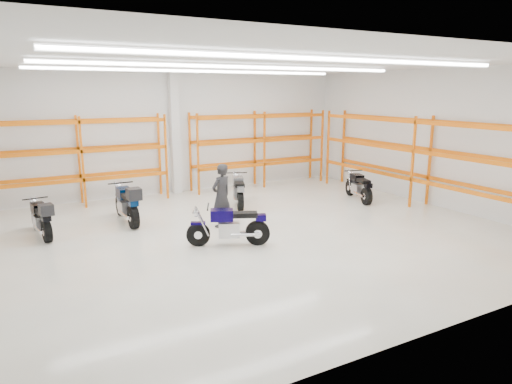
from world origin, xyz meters
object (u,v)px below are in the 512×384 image
standing_man (221,196)px  motorcycle_main (232,227)px  motorcycle_back_b (128,204)px  structural_column (175,133)px  motorcycle_back_c (239,191)px  motorcycle_back_d (359,188)px  motorcycle_back_a (42,219)px

standing_man → motorcycle_main: bearing=53.5°
standing_man → motorcycle_back_b: bearing=-56.1°
standing_man → structural_column: size_ratio=0.40×
motorcycle_back_c → motorcycle_back_d: 4.27m
motorcycle_back_b → standing_man: size_ratio=1.28×
motorcycle_back_c → motorcycle_back_d: bearing=-19.3°
motorcycle_back_d → standing_man: (-5.54, -0.54, 0.44)m
motorcycle_main → structural_column: 6.74m
motorcycle_back_a → motorcycle_main: bearing=-35.9°
motorcycle_back_a → standing_man: standing_man is taller
motorcycle_back_d → standing_man: size_ratio=1.09×
motorcycle_main → motorcycle_back_d: motorcycle_main is taller
motorcycle_back_a → standing_man: 4.78m
motorcycle_back_d → motorcycle_back_b: bearing=172.3°
motorcycle_back_a → motorcycle_back_d: motorcycle_back_a is taller
motorcycle_back_a → structural_column: structural_column is taller
motorcycle_main → standing_man: bearing=74.4°
motorcycle_main → motorcycle_back_a: size_ratio=0.97×
motorcycle_back_b → standing_man: standing_man is taller
motorcycle_back_b → motorcycle_back_c: motorcycle_back_b is taller
motorcycle_back_b → structural_column: bearing=51.3°
motorcycle_back_d → structural_column: (-5.20, 4.31, 1.78)m
motorcycle_back_a → structural_column: (4.90, 3.48, 1.75)m
motorcycle_back_a → motorcycle_back_c: size_ratio=1.00×
standing_man → structural_column: structural_column is taller
motorcycle_back_a → motorcycle_back_d: size_ratio=1.02×
motorcycle_back_b → motorcycle_back_d: size_ratio=1.17×
standing_man → motorcycle_back_d: bearing=164.7°
motorcycle_back_a → motorcycle_back_b: size_ratio=0.87×
motorcycle_back_b → motorcycle_back_c: size_ratio=1.15×
motorcycle_back_d → motorcycle_back_c: bearing=160.7°
motorcycle_back_d → structural_column: bearing=140.3°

